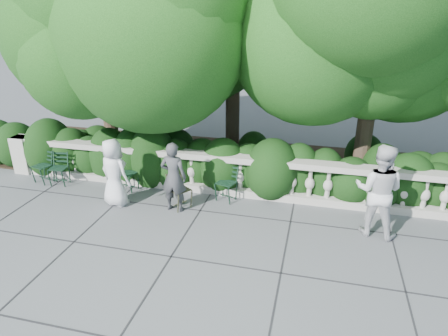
% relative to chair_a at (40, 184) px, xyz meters
% --- Properties ---
extents(ground, '(90.00, 90.00, 0.00)m').
position_rel_chair_a_xyz_m(ground, '(4.89, -1.17, 0.00)').
color(ground, '#4D4F54').
rests_on(ground, ground).
extents(balustrade, '(12.00, 0.44, 1.00)m').
position_rel_chair_a_xyz_m(balustrade, '(4.89, 0.63, 0.49)').
color(balustrade, '#9E998E').
rests_on(balustrade, ground).
extents(shrub_hedge, '(15.00, 2.60, 1.70)m').
position_rel_chair_a_xyz_m(shrub_hedge, '(4.89, 1.83, 0.00)').
color(shrub_hedge, black).
rests_on(shrub_hedge, ground).
extents(tree_canopy, '(15.04, 6.52, 6.78)m').
position_rel_chair_a_xyz_m(tree_canopy, '(5.58, 2.03, 3.96)').
color(tree_canopy, '#3F3023').
rests_on(tree_canopy, ground).
extents(chair_a, '(0.55, 0.58, 0.84)m').
position_rel_chair_a_xyz_m(chair_a, '(0.00, 0.00, 0.00)').
color(chair_a, black).
rests_on(chair_a, ground).
extents(chair_b, '(0.50, 0.54, 0.84)m').
position_rel_chair_a_xyz_m(chair_b, '(0.55, -0.03, 0.00)').
color(chair_b, black).
rests_on(chair_b, ground).
extents(chair_c, '(0.50, 0.54, 0.84)m').
position_rel_chair_a_xyz_m(chair_c, '(2.34, 0.10, 0.00)').
color(chair_c, black).
rests_on(chair_c, ground).
extents(chair_e, '(0.56, 0.59, 0.84)m').
position_rel_chair_a_xyz_m(chair_e, '(4.79, 0.14, 0.00)').
color(chair_e, black).
rests_on(chair_e, ground).
extents(chair_weathered, '(0.64, 0.63, 0.84)m').
position_rel_chair_a_xyz_m(chair_weathered, '(4.05, -0.42, 0.00)').
color(chair_weathered, black).
rests_on(chair_weathered, ground).
extents(person_businessman, '(0.88, 0.71, 1.56)m').
position_rel_chair_a_xyz_m(person_businessman, '(2.45, -0.51, 0.78)').
color(person_businessman, silver).
rests_on(person_businessman, ground).
extents(person_woman_grey, '(0.58, 0.38, 1.58)m').
position_rel_chair_a_xyz_m(person_woman_grey, '(3.83, -0.44, 0.79)').
color(person_woman_grey, '#3A3A3E').
rests_on(person_woman_grey, ground).
extents(person_casual_man, '(1.06, 0.92, 1.88)m').
position_rel_chair_a_xyz_m(person_casual_man, '(8.02, -0.41, 0.94)').
color(person_casual_man, silver).
rests_on(person_casual_man, ground).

